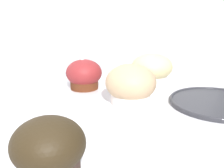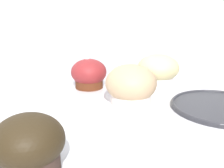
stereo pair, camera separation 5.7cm
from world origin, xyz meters
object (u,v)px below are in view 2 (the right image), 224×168
Objects in this scene: muffin_back_left at (89,74)px; serving_plate at (220,106)px; muffin_front_center at (29,146)px; muffin_back_right at (131,86)px; muffin_front_left at (158,70)px.

serving_plate is at bearing -61.45° from muffin_back_left.
muffin_front_center is 0.40m from serving_plate.
muffin_back_left is 0.32m from serving_plate.
muffin_back_right reaches higher than muffin_front_center.
muffin_front_left is (0.41, 0.19, 0.00)m from muffin_front_center.
muffin_front_center is 0.98× the size of muffin_back_left.
muffin_back_left is at bearing 118.55° from serving_plate.
muffin_front_center is 0.83× the size of muffin_front_left.
muffin_back_right is at bearing 136.82° from serving_plate.
muffin_front_center is 0.45m from muffin_front_left.
muffin_front_center and muffin_back_left have the same top height.
muffin_front_left reaches higher than muffin_back_left.
muffin_front_center is 0.82× the size of muffin_back_right.
serving_plate is at bearing -0.35° from muffin_front_center.
muffin_front_left is at bearing 88.26° from serving_plate.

